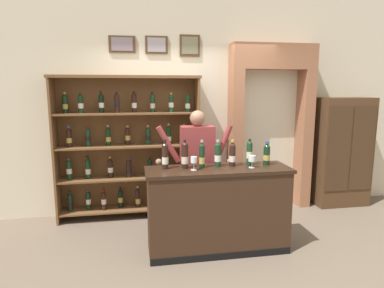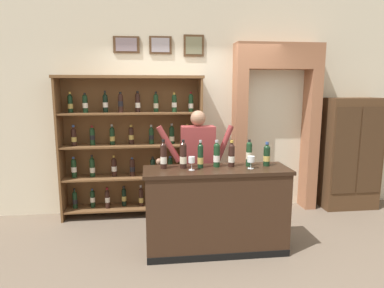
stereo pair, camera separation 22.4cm
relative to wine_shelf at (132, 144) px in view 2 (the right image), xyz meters
name	(u,v)px [view 2 (the right image)]	position (x,y,z in m)	size (l,w,h in m)	color
ground_plane	(206,251)	(0.90, -1.26, -1.09)	(14.00, 14.00, 0.02)	#6B5B4C
back_wall	(191,97)	(0.90, 0.23, 0.66)	(12.00, 0.19, 3.49)	beige
wine_shelf	(132,144)	(0.00, 0.00, 0.00)	(2.06, 0.37, 2.06)	brown
archway_doorway	(274,117)	(2.17, 0.10, 0.36)	(1.31, 0.45, 2.53)	#9E6647
side_cabinet	(350,153)	(3.37, -0.07, -0.21)	(0.85, 0.45, 1.74)	#4C331E
tasting_counter	(216,210)	(1.02, -1.26, -0.59)	(1.66, 0.52, 0.99)	#382316
shopkeeper	(198,159)	(0.86, -0.78, -0.09)	(1.00, 0.22, 1.61)	#2D3347
tasting_bottle_grappa	(164,155)	(0.42, -1.18, 0.06)	(0.07, 0.07, 0.33)	black
tasting_bottle_brunello	(183,155)	(0.64, -1.20, 0.06)	(0.08, 0.08, 0.33)	black
tasting_bottle_bianco	(200,156)	(0.84, -1.20, 0.05)	(0.07, 0.07, 0.32)	black
tasting_bottle_super_tuscan	(217,154)	(1.03, -1.18, 0.05)	(0.08, 0.08, 0.31)	#19381E
tasting_bottle_rosso	(232,155)	(1.20, -1.19, 0.04)	(0.07, 0.07, 0.31)	black
tasting_bottle_prosecco	(249,153)	(1.41, -1.19, 0.06)	(0.07, 0.07, 0.31)	#19381E
tasting_bottle_vin_santo	(267,155)	(1.62, -1.20, 0.04)	(0.08, 0.08, 0.28)	black
wine_glass_right	(192,161)	(0.72, -1.30, 0.01)	(0.07, 0.07, 0.15)	silver
wine_glass_center	(251,160)	(1.40, -1.31, 0.01)	(0.08, 0.08, 0.14)	silver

